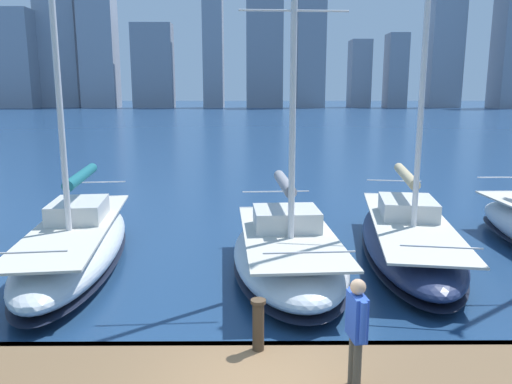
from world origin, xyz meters
TOP-DOWN VIEW (x-y plane):
  - city_skyline at (12.78, -161.32)m, footprint 167.27×22.84m
  - sailboat_tan at (-4.61, -7.86)m, footprint 4.09×9.61m
  - sailboat_grey at (-0.80, -6.18)m, footprint 3.37×7.21m
  - sailboat_teal at (5.21, -7.01)m, footprint 3.50×9.19m
  - person_blue_shirt at (-1.36, 0.04)m, footprint 0.25×0.62m
  - mooring_post at (0.05, -1.10)m, footprint 0.26×0.26m

SIDE VIEW (x-z plane):
  - sailboat_tan at x=-4.61m, z-range -5.26..6.58m
  - sailboat_grey at x=-0.80m, z-range -4.57..5.98m
  - sailboat_teal at x=5.21m, z-range -5.68..7.16m
  - mooring_post at x=0.05m, z-range 0.62..1.53m
  - person_blue_shirt at x=-1.36m, z-range 0.78..2.49m
  - city_skyline at x=12.78m, z-range -4.96..46.96m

